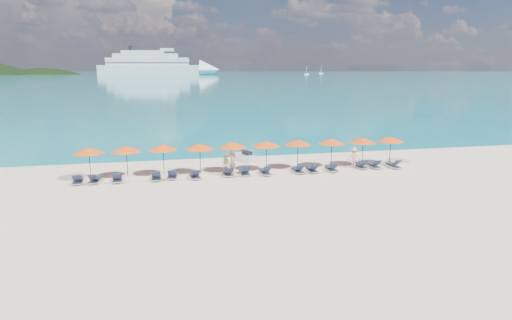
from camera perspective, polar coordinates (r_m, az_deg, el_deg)
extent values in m
plane|color=beige|center=(27.52, 1.34, -3.73)|extent=(1400.00, 1400.00, 0.00)
cube|color=#1FA9B2|center=(685.79, -12.06, 11.25)|extent=(1600.00, 1300.00, 0.01)
ellipsoid|color=black|center=(604.59, -26.27, 6.86)|extent=(162.00, 126.00, 85.50)
cube|color=silver|center=(548.62, -13.96, 11.58)|extent=(124.17, 49.38, 11.12)
cone|color=silver|center=(535.09, -6.17, 11.86)|extent=(29.37, 29.37, 24.46)
cube|color=silver|center=(549.23, -14.24, 12.61)|extent=(99.59, 40.59, 8.90)
cube|color=silver|center=(549.93, -14.51, 13.29)|extent=(77.64, 33.43, 5.56)
cube|color=silver|center=(550.65, -14.77, 13.74)|extent=(53.06, 24.64, 3.89)
cube|color=black|center=(549.21, -14.23, 12.44)|extent=(100.83, 41.08, 1.00)
cube|color=black|center=(549.27, -14.26, 12.84)|extent=(98.35, 40.10, 1.00)
cylinder|color=black|center=(555.01, -16.36, 14.10)|extent=(4.89, 4.89, 6.12)
cube|color=silver|center=(524.98, 6.75, 11.31)|extent=(5.62, 1.87, 1.50)
cylinder|color=silver|center=(524.94, 6.77, 11.84)|extent=(0.34, 0.34, 9.37)
cube|color=silver|center=(611.63, 8.67, 11.37)|extent=(5.72, 1.91, 1.52)
cylinder|color=silver|center=(611.60, 8.69, 11.83)|extent=(0.34, 0.34, 9.53)
cube|color=silver|center=(35.47, -1.37, 0.36)|extent=(1.59, 2.44, 0.52)
cube|color=black|center=(35.23, -1.22, 0.91)|extent=(0.78, 1.06, 0.33)
cylinder|color=black|center=(35.85, -1.85, 1.34)|extent=(0.51, 0.23, 0.06)
imported|color=tan|center=(31.15, -3.13, -0.10)|extent=(0.80, 0.80, 1.87)
imported|color=tan|center=(30.47, -3.95, -0.63)|extent=(0.81, 0.50, 1.60)
imported|color=tan|center=(33.71, 12.89, 0.34)|extent=(1.14, 0.76, 1.62)
cylinder|color=black|center=(31.57, -21.27, -0.44)|extent=(0.05, 0.05, 2.20)
cone|color=#F94C0D|center=(31.40, -21.40, 1.20)|extent=(2.10, 2.10, 0.42)
sphere|color=black|center=(31.36, -21.43, 1.59)|extent=(0.08, 0.08, 0.08)
cylinder|color=black|center=(31.31, -16.82, -0.23)|extent=(0.05, 0.05, 2.20)
cone|color=#F94C0D|center=(31.13, -16.92, 1.43)|extent=(2.10, 2.10, 0.42)
sphere|color=black|center=(31.09, -16.95, 1.83)|extent=(0.08, 0.08, 0.08)
cylinder|color=black|center=(31.33, -12.22, 0.03)|extent=(0.05, 0.05, 2.20)
cone|color=#F94C0D|center=(31.15, -12.29, 1.68)|extent=(2.10, 2.10, 0.42)
sphere|color=black|center=(31.11, -12.31, 2.08)|extent=(0.08, 0.08, 0.08)
cylinder|color=black|center=(31.24, -7.45, 0.17)|extent=(0.05, 0.05, 2.20)
cone|color=#F94C0D|center=(31.07, -7.49, 1.83)|extent=(2.10, 2.10, 0.42)
sphere|color=black|center=(31.03, -7.51, 2.23)|extent=(0.08, 0.08, 0.08)
cylinder|color=black|center=(31.62, -3.09, 0.40)|extent=(0.05, 0.05, 2.20)
cone|color=#F94C0D|center=(31.44, -3.11, 2.04)|extent=(2.10, 2.10, 0.42)
sphere|color=black|center=(31.41, -3.12, 2.44)|extent=(0.08, 0.08, 0.08)
cylinder|color=black|center=(32.05, 1.40, 0.58)|extent=(0.05, 0.05, 2.20)
cone|color=#F94C0D|center=(31.88, 1.41, 2.20)|extent=(2.10, 2.10, 0.42)
sphere|color=black|center=(31.85, 1.42, 2.59)|extent=(0.08, 0.08, 0.08)
cylinder|color=black|center=(32.86, 5.58, 0.81)|extent=(0.05, 0.05, 2.20)
cone|color=#F94C0D|center=(32.70, 5.61, 2.39)|extent=(2.10, 2.10, 0.42)
sphere|color=black|center=(32.66, 5.62, 2.77)|extent=(0.08, 0.08, 0.08)
cylinder|color=black|center=(33.66, 10.02, 0.95)|extent=(0.05, 0.05, 2.20)
cone|color=#F94C0D|center=(33.50, 10.08, 2.49)|extent=(2.10, 2.10, 0.42)
sphere|color=black|center=(33.46, 10.09, 2.87)|extent=(0.08, 0.08, 0.08)
cylinder|color=black|center=(34.61, 14.02, 1.08)|extent=(0.05, 0.05, 2.20)
cone|color=#F94C0D|center=(34.45, 14.09, 2.58)|extent=(2.10, 2.10, 0.42)
sphere|color=black|center=(34.41, 14.11, 2.94)|extent=(0.08, 0.08, 0.08)
cylinder|color=black|center=(35.75, 17.45, 1.23)|extent=(0.05, 0.05, 2.20)
cone|color=#F94C0D|center=(35.60, 17.54, 2.68)|extent=(2.10, 2.10, 0.42)
sphere|color=black|center=(35.57, 17.56, 3.03)|extent=(0.08, 0.08, 0.08)
cube|color=silver|center=(30.90, -22.63, -2.64)|extent=(0.76, 1.75, 0.06)
cube|color=#1F2B45|center=(31.11, -22.61, -2.24)|extent=(0.64, 1.14, 0.04)
cube|color=#1F2B45|center=(30.28, -22.79, -2.14)|extent=(0.59, 0.58, 0.43)
cube|color=silver|center=(30.68, -20.68, -2.59)|extent=(0.76, 1.75, 0.06)
cube|color=#1F2B45|center=(30.88, -20.60, -2.18)|extent=(0.64, 1.14, 0.04)
cube|color=#1F2B45|center=(30.06, -20.97, -2.09)|extent=(0.59, 0.58, 0.43)
cube|color=silver|center=(30.46, -18.00, -2.50)|extent=(0.74, 1.74, 0.06)
cube|color=#1F2B45|center=(30.66, -18.01, -2.09)|extent=(0.63, 1.14, 0.04)
cube|color=#1F2B45|center=(29.83, -18.07, -1.99)|extent=(0.59, 0.57, 0.43)
cube|color=silver|center=(30.22, -13.15, -2.33)|extent=(0.65, 1.71, 0.06)
cube|color=#1F2B45|center=(30.42, -13.17, -1.92)|extent=(0.57, 1.11, 0.04)
cube|color=#1F2B45|center=(29.59, -13.18, -1.82)|extent=(0.56, 0.55, 0.43)
cube|color=silver|center=(30.43, -11.09, -2.13)|extent=(0.76, 1.74, 0.06)
cube|color=#1F2B45|center=(30.63, -11.08, -1.73)|extent=(0.64, 1.14, 0.04)
cube|color=#1F2B45|center=(29.80, -11.18, -1.63)|extent=(0.59, 0.58, 0.43)
cube|color=silver|center=(30.15, -8.17, -2.16)|extent=(0.79, 1.75, 0.06)
cube|color=#1F2B45|center=(30.35, -8.27, -1.76)|extent=(0.66, 1.15, 0.04)
cube|color=#1F2B45|center=(29.52, -8.01, -1.64)|extent=(0.60, 0.59, 0.43)
cube|color=silver|center=(30.63, -3.72, -1.84)|extent=(0.66, 1.71, 0.06)
cube|color=#1F2B45|center=(30.83, -3.80, -1.44)|extent=(0.57, 1.11, 0.04)
cube|color=#1F2B45|center=(30.00, -3.54, -1.32)|extent=(0.56, 0.55, 0.43)
cube|color=silver|center=(30.77, -1.53, -1.75)|extent=(0.69, 1.73, 0.06)
cube|color=#1F2B45|center=(30.97, -1.60, -1.35)|extent=(0.60, 1.12, 0.04)
cube|color=#1F2B45|center=(30.14, -1.39, -1.24)|extent=(0.57, 0.56, 0.43)
cube|color=silver|center=(30.94, 1.20, -1.67)|extent=(0.71, 1.73, 0.06)
cube|color=#1F2B45|center=(31.13, 1.07, -1.28)|extent=(0.61, 1.13, 0.04)
cube|color=#1F2B45|center=(30.33, 1.50, -1.16)|extent=(0.58, 0.56, 0.43)
cube|color=silver|center=(31.56, 5.57, -1.45)|extent=(0.68, 1.72, 0.06)
cube|color=#1F2B45|center=(31.75, 5.43, -1.07)|extent=(0.59, 1.12, 0.04)
cube|color=#1F2B45|center=(30.96, 5.93, -0.94)|extent=(0.57, 0.55, 0.43)
cube|color=silver|center=(31.88, 7.46, -1.36)|extent=(0.71, 1.73, 0.06)
cube|color=#1F2B45|center=(32.07, 7.34, -0.98)|extent=(0.61, 1.13, 0.04)
cube|color=#1F2B45|center=(31.27, 7.77, -0.86)|extent=(0.58, 0.57, 0.43)
cube|color=silver|center=(32.41, 9.97, -1.22)|extent=(0.72, 1.74, 0.06)
cube|color=#1F2B45|center=(32.60, 9.84, -0.84)|extent=(0.62, 1.13, 0.04)
cube|color=#1F2B45|center=(31.81, 10.32, -0.72)|extent=(0.58, 0.57, 0.43)
cube|color=silver|center=(33.77, 13.70, -0.84)|extent=(0.66, 1.71, 0.06)
cube|color=#1F2B45|center=(33.96, 13.54, -0.48)|extent=(0.58, 1.11, 0.04)
cube|color=#1F2B45|center=(33.20, 14.13, -0.36)|extent=(0.56, 0.55, 0.43)
cube|color=silver|center=(34.18, 15.39, -0.78)|extent=(0.65, 1.71, 0.06)
cube|color=#1F2B45|center=(34.36, 15.22, -0.43)|extent=(0.57, 1.11, 0.04)
cube|color=#1F2B45|center=(33.61, 15.84, -0.30)|extent=(0.56, 0.55, 0.43)
cube|color=silver|center=(34.66, 17.75, -0.75)|extent=(0.75, 1.74, 0.06)
cube|color=#1F2B45|center=(34.83, 17.53, -0.40)|extent=(0.63, 1.14, 0.04)
cube|color=#1F2B45|center=(34.13, 18.31, -0.27)|extent=(0.59, 0.58, 0.43)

